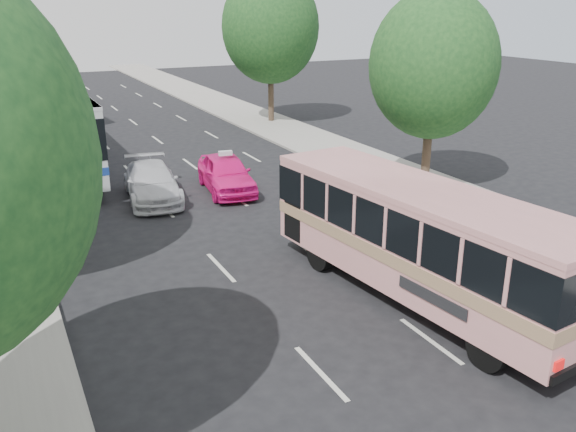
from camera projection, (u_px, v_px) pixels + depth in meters
ground at (348, 312)px, 15.30m from camera, size 120.00×120.00×0.00m
sidewalk_right at (292, 133)px, 35.74m from camera, size 4.00×90.00×0.12m
tree_right_near at (436, 60)px, 23.95m from camera, size 5.10×5.10×7.95m
tree_right_far at (272, 23)px, 37.29m from camera, size 6.00×6.00×9.35m
pink_bus at (419, 231)px, 15.42m from camera, size 3.48×9.72×3.03m
pink_taxi at (226, 173)px, 24.85m from camera, size 2.33×4.61×1.51m
white_pickup at (152, 182)px, 23.83m from camera, size 2.53×4.96×1.38m
tour_coach_front at (48, 122)px, 27.28m from camera, size 2.79×12.62×3.77m
tour_coach_rear at (31, 83)px, 40.38m from camera, size 3.94×12.74×3.75m
taxi_roof_sign at (225, 153)px, 24.57m from camera, size 0.57×0.25×0.18m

